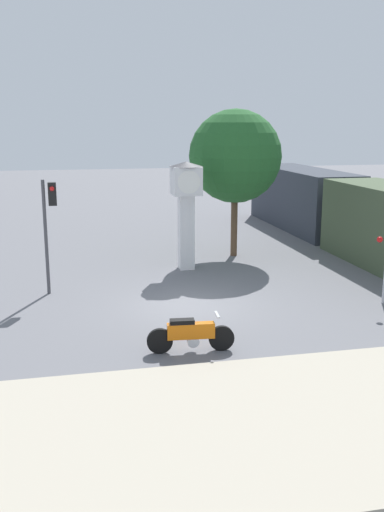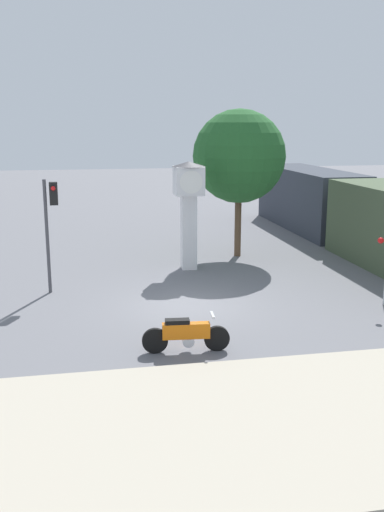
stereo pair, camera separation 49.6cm
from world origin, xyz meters
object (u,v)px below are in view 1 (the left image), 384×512
traffic_light (49,216)px  street_tree (235,156)px  motorcycle (191,334)px  clock_tower (186,198)px  freight_train (346,212)px

traffic_light → street_tree: size_ratio=0.62×
motorcycle → clock_tower: 9.32m
motorcycle → street_tree: (4.36, 10.75, 4.02)m
clock_tower → street_tree: street_tree is taller
clock_tower → traffic_light: clock_tower is taller
clock_tower → traffic_light: size_ratio=1.10×
freight_train → street_tree: size_ratio=3.18×
motorcycle → street_tree: size_ratio=0.36×
clock_tower → traffic_light: 5.94m
freight_train → street_tree: (-5.95, -0.84, 2.82)m
freight_train → traffic_light: bearing=-159.4°
clock_tower → freight_train: bearing=17.9°
clock_tower → freight_train: size_ratio=0.21×
clock_tower → freight_train: clock_tower is taller
motorcycle → clock_tower: clock_tower is taller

